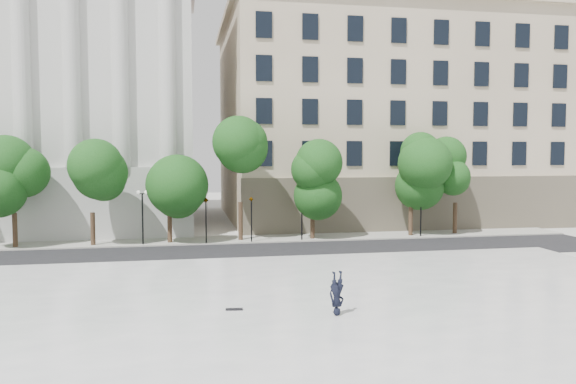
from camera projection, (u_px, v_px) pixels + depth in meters
name	position (u px, v px, depth m)	size (l,w,h in m)	color
ground	(258.00, 334.00, 22.18)	(160.00, 160.00, 0.00)	beige
plaza	(249.00, 308.00, 25.10)	(44.00, 22.00, 0.45)	white
street	(225.00, 254.00, 39.83)	(60.00, 8.00, 0.02)	black
far_sidewalk	(219.00, 240.00, 45.71)	(60.00, 4.00, 0.12)	#AAA79D
building_west	(38.00, 95.00, 55.99)	(31.50, 27.65, 25.60)	#B7B7B2
building_east	(388.00, 117.00, 63.22)	(36.00, 26.15, 23.00)	beige
traffic_light_west	(206.00, 196.00, 43.58)	(0.97, 1.97, 4.28)	black
traffic_light_east	(251.00, 198.00, 44.24)	(0.45, 1.58, 4.13)	black
person_lying	(337.00, 309.00, 23.18)	(0.67, 0.44, 1.83)	black
skateboard	(234.00, 309.00, 23.94)	(0.73, 0.19, 0.07)	black
street_trees	(187.00, 177.00, 44.18)	(45.99, 4.50, 7.84)	#382619
lamp_posts	(220.00, 207.00, 44.14)	(35.62, 0.28, 4.28)	black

